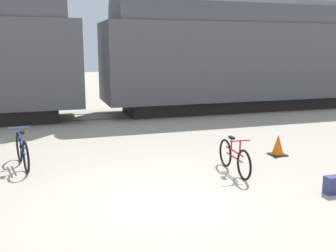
% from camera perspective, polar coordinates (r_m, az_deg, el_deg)
% --- Properties ---
extents(ground_plane, '(80.00, 80.00, 0.00)m').
position_cam_1_polar(ground_plane, '(7.22, -0.98, -10.90)').
color(ground_plane, '#B2A893').
extents(freight_train, '(49.53, 3.01, 5.17)m').
position_cam_1_polar(freight_train, '(15.91, -11.06, 10.95)').
color(freight_train, black).
rests_on(freight_train, ground_plane).
extents(rail_near, '(61.53, 0.07, 0.01)m').
position_cam_1_polar(rail_near, '(15.43, -10.37, 0.92)').
color(rail_near, '#4C4238').
rests_on(rail_near, ground_plane).
extents(rail_far, '(61.53, 0.07, 0.01)m').
position_cam_1_polar(rail_far, '(16.84, -11.02, 1.75)').
color(rail_far, '#4C4238').
rests_on(rail_far, ground_plane).
extents(bicycle_maroon, '(0.46, 1.65, 0.81)m').
position_cam_1_polar(bicycle_maroon, '(8.81, 9.59, -4.55)').
color(bicycle_maroon, black).
rests_on(bicycle_maroon, ground_plane).
extents(bicycle_blue, '(0.47, 1.72, 0.91)m').
position_cam_1_polar(bicycle_blue, '(9.70, -20.39, -3.42)').
color(bicycle_blue, black).
rests_on(bicycle_blue, ground_plane).
extents(backpack, '(0.28, 0.20, 0.34)m').
position_cam_1_polar(backpack, '(8.15, 22.72, -7.90)').
color(backpack, navy).
rests_on(backpack, ground_plane).
extents(traffic_cone, '(0.40, 0.40, 0.55)m').
position_cam_1_polar(traffic_cone, '(10.52, 15.67, -2.75)').
color(traffic_cone, black).
rests_on(traffic_cone, ground_plane).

